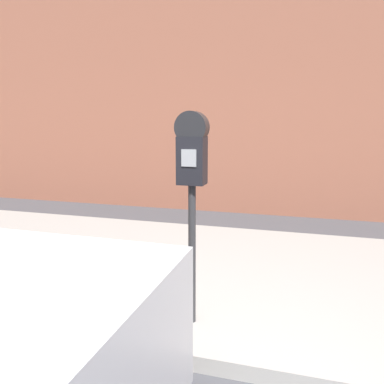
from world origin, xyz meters
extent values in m
cube|color=#9E9B96|center=(0.00, 2.20, 0.05)|extent=(24.00, 2.80, 0.11)
cube|color=#935642|center=(0.00, 5.04, 3.03)|extent=(24.00, 0.30, 6.06)
cylinder|color=#2D2D30|center=(-0.01, 1.18, 0.59)|extent=(0.05, 0.05, 0.96)
cube|color=black|center=(-0.01, 1.18, 1.22)|extent=(0.18, 0.14, 0.31)
cube|color=gray|center=(-0.01, 1.11, 1.24)|extent=(0.10, 0.01, 0.11)
cylinder|color=black|center=(-0.01, 1.18, 1.43)|extent=(0.20, 0.11, 0.20)
cylinder|color=black|center=(-0.65, 0.31, 0.34)|extent=(0.68, 0.23, 0.68)
camera|label=1|loc=(0.65, -1.11, 1.45)|focal=35.00mm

